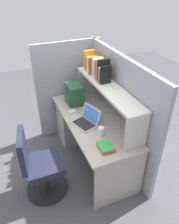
{
  "coord_description": "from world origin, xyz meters",
  "views": [
    {
      "loc": [
        2.2,
        -0.97,
        2.4
      ],
      "look_at": [
        0.0,
        -0.05,
        0.85
      ],
      "focal_mm": 35.19,
      "sensor_mm": 36.0,
      "label": 1
    }
  ],
  "objects_px": {
    "backpack": "(74,94)",
    "office_chair": "(39,168)",
    "laptop": "(87,120)",
    "computer_mouse": "(72,112)",
    "paper_cup": "(101,131)"
  },
  "relations": [
    {
      "from": "laptop",
      "to": "computer_mouse",
      "type": "distance_m",
      "value": 0.33
    },
    {
      "from": "backpack",
      "to": "office_chair",
      "type": "relative_size",
      "value": 0.32
    },
    {
      "from": "laptop",
      "to": "computer_mouse",
      "type": "xyz_separation_m",
      "value": [
        -0.31,
        -0.09,
        -0.03
      ]
    },
    {
      "from": "laptop",
      "to": "backpack",
      "type": "xyz_separation_m",
      "value": [
        -0.56,
        0.03,
        0.09
      ]
    },
    {
      "from": "backpack",
      "to": "computer_mouse",
      "type": "xyz_separation_m",
      "value": [
        0.25,
        -0.12,
        -0.13
      ]
    },
    {
      "from": "paper_cup",
      "to": "office_chair",
      "type": "height_order",
      "value": "office_chair"
    },
    {
      "from": "paper_cup",
      "to": "office_chair",
      "type": "relative_size",
      "value": 0.12
    },
    {
      "from": "backpack",
      "to": "paper_cup",
      "type": "distance_m",
      "value": 0.84
    },
    {
      "from": "backpack",
      "to": "office_chair",
      "type": "xyz_separation_m",
      "value": [
        0.76,
        -0.73,
        -0.48
      ]
    },
    {
      "from": "computer_mouse",
      "to": "office_chair",
      "type": "height_order",
      "value": "office_chair"
    },
    {
      "from": "backpack",
      "to": "computer_mouse",
      "type": "distance_m",
      "value": 0.3
    },
    {
      "from": "computer_mouse",
      "to": "office_chair",
      "type": "distance_m",
      "value": 0.87
    },
    {
      "from": "backpack",
      "to": "computer_mouse",
      "type": "bearing_deg",
      "value": -25.86
    },
    {
      "from": "backpack",
      "to": "computer_mouse",
      "type": "relative_size",
      "value": 2.88
    },
    {
      "from": "computer_mouse",
      "to": "office_chair",
      "type": "relative_size",
      "value": 0.11
    }
  ]
}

